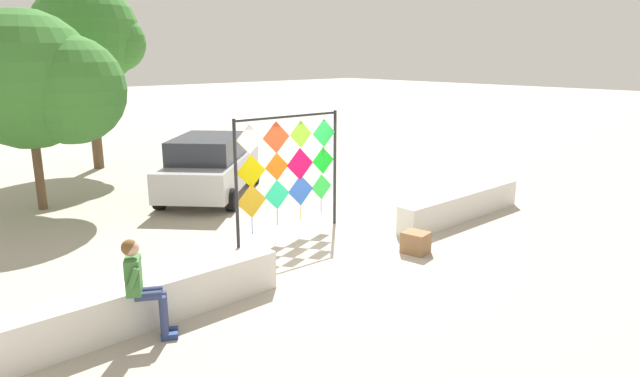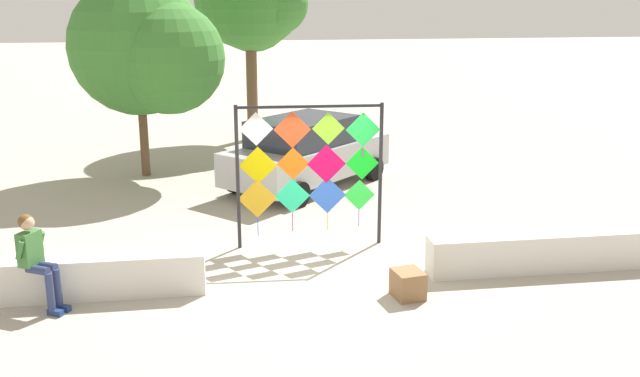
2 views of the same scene
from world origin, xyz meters
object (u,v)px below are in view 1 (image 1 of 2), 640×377
(cardboard_box_large, at_px, (416,242))
(tree_palm_like, at_px, (87,39))
(seated_vendor, at_px, (142,281))
(parked_car, at_px, (210,166))
(tree_broadleaf, at_px, (41,83))
(kite_display_rack, at_px, (288,165))

(cardboard_box_large, relative_size, tree_palm_like, 0.08)
(seated_vendor, distance_m, cardboard_box_large, 5.69)
(parked_car, xyz_separation_m, tree_broadleaf, (-3.77, 1.52, 2.38))
(tree_broadleaf, distance_m, tree_palm_like, 5.56)
(seated_vendor, xyz_separation_m, tree_broadleaf, (1.15, 8.01, 2.37))
(kite_display_rack, xyz_separation_m, tree_palm_like, (-0.43, 10.37, 2.85))
(tree_palm_like, bearing_deg, seated_vendor, -107.50)
(kite_display_rack, height_order, parked_car, kite_display_rack)
(tree_broadleaf, xyz_separation_m, tree_palm_like, (2.84, 4.62, 1.21))
(seated_vendor, xyz_separation_m, tree_palm_like, (3.98, 12.64, 3.58))
(seated_vendor, height_order, tree_palm_like, tree_palm_like)
(tree_palm_like, bearing_deg, tree_broadleaf, -121.54)
(kite_display_rack, distance_m, tree_palm_like, 10.76)
(seated_vendor, bearing_deg, tree_palm_like, 72.50)
(kite_display_rack, xyz_separation_m, parked_car, (0.50, 4.23, -0.74))
(seated_vendor, relative_size, cardboard_box_large, 3.04)
(tree_palm_like, bearing_deg, parked_car, -81.39)
(parked_car, height_order, tree_palm_like, tree_palm_like)
(parked_car, bearing_deg, kite_display_rack, -96.71)
(cardboard_box_large, relative_size, tree_broadleaf, 0.10)
(cardboard_box_large, height_order, tree_palm_like, tree_palm_like)
(parked_car, xyz_separation_m, cardboard_box_large, (0.73, -6.85, -0.66))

